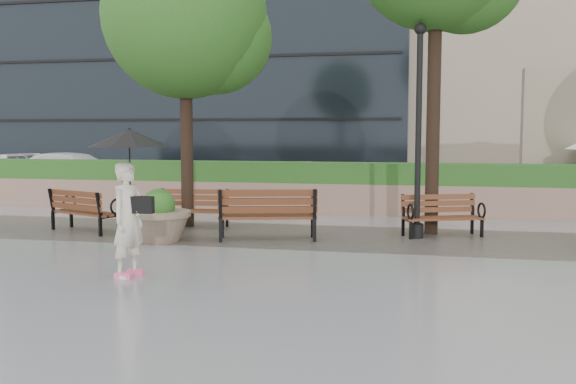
% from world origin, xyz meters
% --- Properties ---
extents(ground, '(100.00, 100.00, 0.00)m').
position_xyz_m(ground, '(0.00, 0.00, 0.00)').
color(ground, gray).
rests_on(ground, ground).
extents(cobble_strip, '(28.00, 3.20, 0.01)m').
position_xyz_m(cobble_strip, '(0.00, 3.00, 0.01)').
color(cobble_strip, '#383330').
rests_on(cobble_strip, ground).
extents(hedge_wall, '(24.00, 0.80, 1.35)m').
position_xyz_m(hedge_wall, '(0.00, 7.00, 0.66)').
color(hedge_wall, '#8F6D5C').
rests_on(hedge_wall, ground).
extents(asphalt_street, '(40.00, 7.00, 0.00)m').
position_xyz_m(asphalt_street, '(0.00, 11.00, 0.00)').
color(asphalt_street, black).
rests_on(asphalt_street, ground).
extents(bench_0, '(1.81, 1.28, 0.91)m').
position_xyz_m(bench_0, '(-5.40, 2.57, 0.27)').
color(bench_0, brown).
rests_on(bench_0, ground).
extents(bench_1, '(1.65, 0.78, 0.86)m').
position_xyz_m(bench_1, '(-3.34, 3.61, 0.26)').
color(bench_1, brown).
rests_on(bench_1, ground).
extents(bench_2, '(2.06, 1.23, 1.04)m').
position_xyz_m(bench_2, '(-1.27, 2.37, 0.31)').
color(bench_2, brown).
rests_on(bench_2, ground).
extents(bench_3, '(1.72, 1.19, 0.86)m').
position_xyz_m(bench_3, '(2.14, 3.54, 0.26)').
color(bench_3, brown).
rests_on(bench_3, ground).
extents(planter_left, '(1.25, 1.25, 1.05)m').
position_xyz_m(planter_left, '(-3.32, 1.75, 0.41)').
color(planter_left, '#7F6B56').
rests_on(planter_left, ground).
extents(lamppost, '(0.28, 0.28, 4.30)m').
position_xyz_m(lamppost, '(1.63, 3.25, 1.90)').
color(lamppost, black).
rests_on(lamppost, ground).
extents(tree_0, '(3.71, 3.66, 6.55)m').
position_xyz_m(tree_0, '(-3.36, 3.88, 4.59)').
color(tree_0, black).
rests_on(tree_0, ground).
extents(car_left, '(5.11, 2.46, 1.43)m').
position_xyz_m(car_left, '(-10.19, 10.34, 0.72)').
color(car_left, white).
rests_on(car_left, ground).
extents(car_right, '(3.80, 1.73, 1.21)m').
position_xyz_m(car_right, '(-1.71, 9.97, 0.60)').
color(car_right, white).
rests_on(car_right, ground).
extents(pedestrian, '(1.19, 1.19, 2.19)m').
position_xyz_m(pedestrian, '(-2.48, -1.19, 1.33)').
color(pedestrian, beige).
rests_on(pedestrian, ground).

